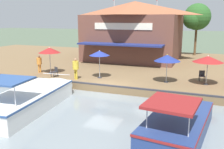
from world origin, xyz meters
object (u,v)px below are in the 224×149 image
at_px(cafe_chair_under_first_umbrella, 202,75).
at_px(person_at_quay_edge, 39,62).
at_px(tree_behind_restaurant, 196,18).
at_px(patio_umbrella_mid_patio_right, 50,50).
at_px(patio_umbrella_near_quay_edge, 167,58).
at_px(person_mid_patio, 76,66).
at_px(waterfront_restaurant, 134,30).
at_px(cafe_chair_mid_patio, 55,71).
at_px(patio_umbrella_by_entrance, 208,59).
at_px(patio_umbrella_back_row, 99,53).
at_px(motorboat_nearest_quay, 181,119).
at_px(motorboat_mid_row, 34,96).

xyz_separation_m(cafe_chair_under_first_umbrella, person_at_quay_edge, (1.96, -14.28, 0.53)).
bearing_deg(tree_behind_restaurant, patio_umbrella_mid_patio_right, -34.48).
xyz_separation_m(patio_umbrella_mid_patio_right, tree_behind_restaurant, (-16.93, 11.62, 2.94)).
distance_m(patio_umbrella_near_quay_edge, person_mid_patio, 7.41).
distance_m(waterfront_restaurant, cafe_chair_mid_patio, 13.06).
bearing_deg(cafe_chair_under_first_umbrella, waterfront_restaurant, -137.80).
bearing_deg(patio_umbrella_by_entrance, cafe_chair_under_first_umbrella, -162.20).
distance_m(waterfront_restaurant, patio_umbrella_back_row, 11.28).
bearing_deg(person_mid_patio, motorboat_nearest_quay, 57.70).
height_order(patio_umbrella_by_entrance, motorboat_mid_row, patio_umbrella_by_entrance).
relative_size(waterfront_restaurant, motorboat_mid_row, 1.31).
xyz_separation_m(patio_umbrella_near_quay_edge, motorboat_nearest_quay, (7.41, 1.92, -1.90)).
height_order(motorboat_nearest_quay, tree_behind_restaurant, tree_behind_restaurant).
xyz_separation_m(patio_umbrella_back_row, motorboat_nearest_quay, (6.92, 7.45, -2.06)).
bearing_deg(patio_umbrella_back_row, waterfront_restaurant, -178.83).
bearing_deg(patio_umbrella_mid_patio_right, cafe_chair_under_first_umbrella, 97.90).
relative_size(patio_umbrella_by_entrance, motorboat_mid_row, 0.26).
relative_size(patio_umbrella_back_row, cafe_chair_mid_patio, 2.78).
bearing_deg(cafe_chair_mid_patio, person_at_quay_edge, -112.59).
distance_m(patio_umbrella_by_entrance, cafe_chair_mid_patio, 12.52).
relative_size(patio_umbrella_mid_patio_right, motorboat_nearest_quay, 0.35).
bearing_deg(patio_umbrella_mid_patio_right, tree_behind_restaurant, 145.52).
relative_size(cafe_chair_under_first_umbrella, person_at_quay_edge, 0.53).
bearing_deg(patio_umbrella_near_quay_edge, motorboat_nearest_quay, 14.51).
xyz_separation_m(patio_umbrella_by_entrance, cafe_chair_mid_patio, (1.88, -12.28, -1.50)).
height_order(patio_umbrella_back_row, motorboat_nearest_quay, patio_umbrella_back_row).
xyz_separation_m(patio_umbrella_mid_patio_right, motorboat_nearest_quay, (7.03, 12.47, -2.08)).
bearing_deg(waterfront_restaurant, patio_umbrella_back_row, 1.17).
bearing_deg(motorboat_mid_row, waterfront_restaurant, 175.24).
relative_size(waterfront_restaurant, cafe_chair_mid_patio, 13.24).
bearing_deg(person_mid_patio, motorboat_mid_row, -0.66).
relative_size(patio_umbrella_mid_patio_right, cafe_chair_under_first_umbrella, 2.84).
height_order(patio_umbrella_mid_patio_right, motorboat_nearest_quay, patio_umbrella_mid_patio_right).
relative_size(cafe_chair_mid_patio, motorboat_nearest_quay, 0.12).
height_order(waterfront_restaurant, cafe_chair_mid_patio, waterfront_restaurant).
distance_m(patio_umbrella_back_row, motorboat_nearest_quay, 10.38).
bearing_deg(cafe_chair_mid_patio, motorboat_mid_row, 20.83).
distance_m(patio_umbrella_by_entrance, person_at_quay_edge, 14.68).
bearing_deg(patio_umbrella_near_quay_edge, cafe_chair_under_first_umbrella, 118.82).
bearing_deg(patio_umbrella_by_entrance, tree_behind_restaurant, -173.35).
relative_size(cafe_chair_mid_patio, tree_behind_restaurant, 0.12).
relative_size(patio_umbrella_by_entrance, cafe_chair_under_first_umbrella, 2.65).
bearing_deg(waterfront_restaurant, motorboat_mid_row, -4.76).
bearing_deg(cafe_chair_mid_patio, waterfront_restaurant, 163.70).
height_order(cafe_chair_under_first_umbrella, person_mid_patio, person_mid_patio).
height_order(person_at_quay_edge, motorboat_mid_row, motorboat_mid_row).
relative_size(cafe_chair_under_first_umbrella, tree_behind_restaurant, 0.12).
height_order(waterfront_restaurant, tree_behind_restaurant, waterfront_restaurant).
bearing_deg(tree_behind_restaurant, patio_umbrella_by_entrance, 6.65).
distance_m(patio_umbrella_mid_patio_right, motorboat_nearest_quay, 14.46).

